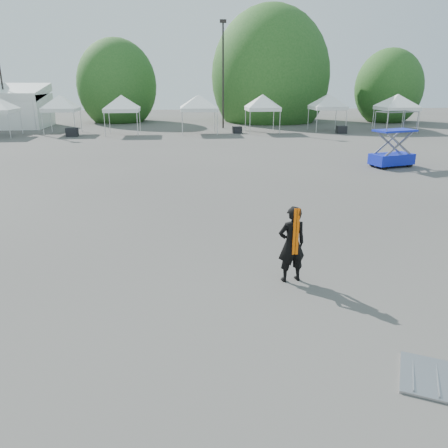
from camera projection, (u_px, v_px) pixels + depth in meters
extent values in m
plane|color=#474442|center=(231.00, 248.00, 12.54)|extent=(120.00, 120.00, 0.00)
cylinder|color=black|center=(1.00, 75.00, 41.31)|extent=(0.16, 0.16, 10.00)
cylinder|color=black|center=(223.00, 77.00, 41.54)|extent=(0.16, 0.16, 9.50)
cube|color=black|center=(223.00, 21.00, 39.99)|extent=(0.60, 0.25, 0.30)
cylinder|color=#382314|center=(119.00, 111.00, 49.16)|extent=(0.36, 0.36, 2.27)
ellipsoid|color=#21531B|center=(117.00, 85.00, 48.28)|extent=(4.16, 4.16, 4.78)
cylinder|color=#382314|center=(269.00, 109.00, 49.79)|extent=(0.36, 0.36, 2.80)
ellipsoid|color=#21531B|center=(270.00, 77.00, 48.70)|extent=(5.12, 5.12, 5.89)
cylinder|color=#382314|center=(386.00, 112.00, 49.27)|extent=(0.36, 0.36, 2.10)
ellipsoid|color=#21531B|center=(388.00, 88.00, 48.46)|extent=(3.84, 3.84, 4.42)
cylinder|color=silver|center=(9.00, 126.00, 35.37)|extent=(0.06, 0.06, 2.00)
cylinder|color=silver|center=(21.00, 122.00, 38.14)|extent=(0.06, 0.06, 2.00)
cylinder|color=silver|center=(43.00, 124.00, 36.88)|extent=(0.06, 0.06, 2.00)
cylinder|color=silver|center=(75.00, 124.00, 37.14)|extent=(0.06, 0.06, 2.00)
cylinder|color=silver|center=(51.00, 121.00, 39.37)|extent=(0.06, 0.06, 2.00)
cylinder|color=silver|center=(81.00, 121.00, 39.63)|extent=(0.06, 0.06, 2.00)
cube|color=white|center=(61.00, 110.00, 37.91)|extent=(2.84, 2.84, 0.30)
pyramid|color=white|center=(59.00, 95.00, 37.52)|extent=(4.01, 4.01, 1.10)
cylinder|color=silver|center=(105.00, 125.00, 36.37)|extent=(0.06, 0.06, 2.00)
cylinder|color=silver|center=(137.00, 124.00, 36.63)|extent=(0.06, 0.06, 2.00)
cylinder|color=silver|center=(109.00, 122.00, 38.91)|extent=(0.06, 0.06, 2.00)
cylinder|color=silver|center=(140.00, 121.00, 39.17)|extent=(0.06, 0.06, 2.00)
cube|color=white|center=(122.00, 110.00, 37.43)|extent=(2.89, 2.89, 0.30)
pyramid|color=white|center=(121.00, 95.00, 37.04)|extent=(4.09, 4.09, 1.10)
cylinder|color=silver|center=(182.00, 124.00, 37.11)|extent=(0.06, 0.06, 2.00)
cylinder|color=silver|center=(217.00, 123.00, 37.40)|extent=(0.06, 0.06, 2.00)
cylinder|color=silver|center=(182.00, 120.00, 39.93)|extent=(0.06, 0.06, 2.00)
cylinder|color=silver|center=(215.00, 120.00, 40.22)|extent=(0.06, 0.06, 2.00)
cube|color=white|center=(199.00, 109.00, 38.33)|extent=(3.19, 3.19, 0.30)
pyramid|color=white|center=(199.00, 94.00, 37.93)|extent=(4.51, 4.51, 1.10)
cylinder|color=silver|center=(250.00, 123.00, 37.84)|extent=(0.06, 0.06, 2.00)
cylinder|color=silver|center=(280.00, 122.00, 38.10)|extent=(0.06, 0.06, 2.00)
cylinder|color=silver|center=(245.00, 120.00, 40.34)|extent=(0.06, 0.06, 2.00)
cylinder|color=silver|center=(273.00, 120.00, 40.59)|extent=(0.06, 0.06, 2.00)
cube|color=white|center=(262.00, 109.00, 38.88)|extent=(2.84, 2.84, 0.30)
pyramid|color=white|center=(263.00, 94.00, 38.48)|extent=(4.02, 4.02, 1.10)
cylinder|color=silver|center=(317.00, 121.00, 39.17)|extent=(0.06, 0.06, 2.00)
cylinder|color=silver|center=(346.00, 121.00, 39.44)|extent=(0.06, 0.06, 2.00)
cylinder|color=silver|center=(308.00, 119.00, 41.74)|extent=(0.06, 0.06, 2.00)
cylinder|color=silver|center=(336.00, 118.00, 42.01)|extent=(0.06, 0.06, 2.00)
cube|color=white|center=(327.00, 108.00, 40.25)|extent=(2.92, 2.92, 0.30)
pyramid|color=white|center=(329.00, 94.00, 39.85)|extent=(4.13, 4.13, 1.10)
cylinder|color=silver|center=(387.00, 122.00, 38.34)|extent=(0.06, 0.06, 2.00)
cylinder|color=silver|center=(419.00, 122.00, 38.62)|extent=(0.06, 0.06, 2.00)
cylinder|color=silver|center=(373.00, 119.00, 41.09)|extent=(0.06, 0.06, 2.00)
cylinder|color=silver|center=(403.00, 119.00, 41.37)|extent=(0.06, 0.06, 2.00)
cube|color=white|center=(397.00, 108.00, 39.51)|extent=(3.11, 3.11, 0.30)
pyramid|color=white|center=(398.00, 94.00, 39.12)|extent=(4.40, 4.40, 1.10)
imported|color=black|center=(292.00, 244.00, 10.22)|extent=(0.74, 0.55, 1.85)
cube|color=#FB5F05|center=(294.00, 232.00, 9.93)|extent=(0.15, 0.02, 1.11)
cube|color=#0E23B8|center=(392.00, 159.00, 23.96)|extent=(2.54, 1.76, 0.58)
cube|color=#0E23B8|center=(395.00, 131.00, 23.48)|extent=(2.43, 1.69, 0.10)
cylinder|color=black|center=(385.00, 166.00, 23.31)|extent=(0.37, 0.24, 0.35)
cylinder|color=black|center=(410.00, 164.00, 23.94)|extent=(0.37, 0.24, 0.35)
cylinder|color=black|center=(372.00, 163.00, 24.16)|extent=(0.37, 0.24, 0.35)
cylinder|color=black|center=(397.00, 161.00, 24.78)|extent=(0.37, 0.24, 0.35)
cube|color=black|center=(72.00, 132.00, 36.61)|extent=(0.97, 0.78, 0.72)
cube|color=black|center=(237.00, 130.00, 38.93)|extent=(0.85, 0.71, 0.60)
cube|color=black|center=(341.00, 130.00, 38.75)|extent=(0.85, 0.67, 0.65)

